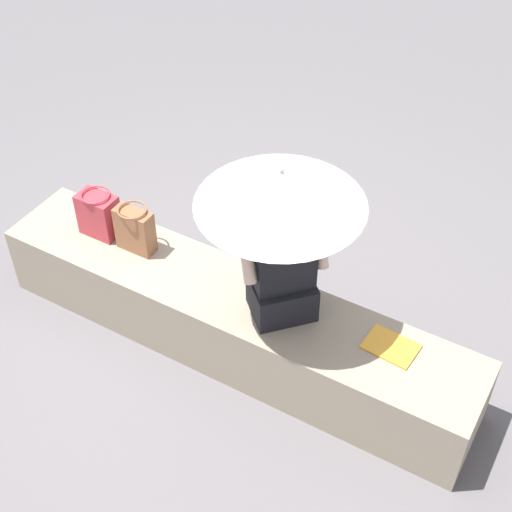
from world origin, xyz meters
TOP-DOWN VIEW (x-y plane):
  - ground_plane at (0.00, 0.00)m, footprint 14.00×14.00m
  - stone_bench at (0.00, 0.00)m, footprint 3.03×0.55m
  - person_seated at (-0.32, -0.02)m, footprint 0.47×0.48m
  - parasol at (-0.31, 0.01)m, footprint 0.87×0.87m
  - handbag_black at (0.70, -0.04)m, footprint 0.24×0.18m
  - tote_bag_canvas at (0.99, -0.04)m, footprint 0.24×0.18m
  - magazine at (-0.96, -0.08)m, footprint 0.29×0.22m

SIDE VIEW (x-z plane):
  - ground_plane at x=0.00m, z-range 0.00..0.00m
  - stone_bench at x=0.00m, z-range 0.00..0.48m
  - magazine at x=-0.96m, z-range 0.48..0.49m
  - tote_bag_canvas at x=0.99m, z-range 0.47..0.78m
  - handbag_black at x=0.70m, z-range 0.48..0.79m
  - person_seated at x=-0.32m, z-range 0.42..1.32m
  - parasol at x=-0.31m, z-range 0.85..1.86m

